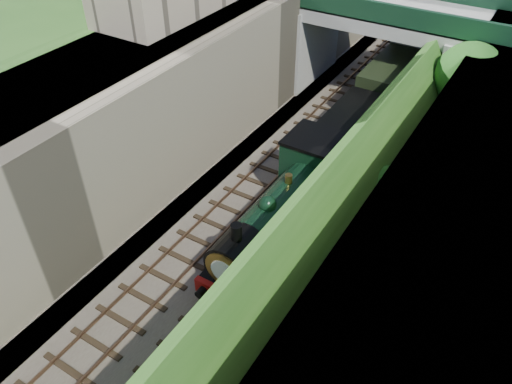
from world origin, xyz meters
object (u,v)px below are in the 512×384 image
tree (471,78)px  tender (350,138)px  road_bridge (403,43)px  locomotive (285,209)px

tree → tender: 7.04m
road_bridge → locomotive: road_bridge is taller
locomotive → tender: (-0.00, 7.36, -0.27)m
road_bridge → tender: (0.26, -8.36, -2.46)m
tree → locomotive: tree is taller
road_bridge → locomotive: (0.26, -15.73, -2.18)m
tender → tree: bearing=42.2°
tree → road_bridge: bearing=140.5°
tree → locomotive: bearing=-112.1°
tree → tender: size_ratio=1.10×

